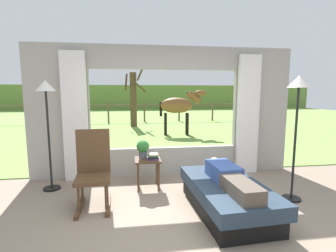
{
  "coord_description": "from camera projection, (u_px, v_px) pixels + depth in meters",
  "views": [
    {
      "loc": [
        -0.62,
        -2.63,
        1.65
      ],
      "look_at": [
        0.0,
        1.8,
        1.05
      ],
      "focal_mm": 26.51,
      "sensor_mm": 36.0,
      "label": 1
    }
  ],
  "objects": [
    {
      "name": "curtain_panel_right",
      "position": [
        248.0,
        115.0,
        5.04
      ],
      "size": [
        0.44,
        0.1,
        2.4
      ],
      "primitive_type": "cube",
      "color": "silver",
      "rests_on": "ground_plane"
    },
    {
      "name": "potted_plant",
      "position": [
        143.0,
        148.0,
        4.29
      ],
      "size": [
        0.22,
        0.22,
        0.32
      ],
      "color": "#4C5156",
      "rests_on": "side_table"
    },
    {
      "name": "reclining_person",
      "position": [
        228.0,
        176.0,
        3.37
      ],
      "size": [
        0.37,
        1.44,
        0.22
      ],
      "rotation": [
        0.0,
        0.0,
        0.06
      ],
      "color": "#334C8C",
      "rests_on": "recliner_sofa"
    },
    {
      "name": "pasture_tree",
      "position": [
        133.0,
        98.0,
        11.94
      ],
      "size": [
        1.03,
        1.14,
        2.77
      ],
      "color": "#4C3823",
      "rests_on": "outdoor_pasture_lawn"
    },
    {
      "name": "outdoor_pasture_lawn",
      "position": [
        143.0,
        119.0,
        15.81
      ],
      "size": [
        36.0,
        21.68,
        0.02
      ],
      "primitive_type": "cube",
      "color": "#759E47",
      "rests_on": "ground_plane"
    },
    {
      "name": "side_table",
      "position": [
        148.0,
        164.0,
        4.28
      ],
      "size": [
        0.44,
        0.44,
        0.52
      ],
      "color": "#4C331E",
      "rests_on": "ground_plane"
    },
    {
      "name": "ground_plane",
      "position": [
        189.0,
        235.0,
        2.89
      ],
      "size": [
        12.0,
        12.0,
        0.0
      ],
      "primitive_type": "plane",
      "color": "gray"
    },
    {
      "name": "back_wall_with_window",
      "position": [
        165.0,
        113.0,
        4.94
      ],
      "size": [
        5.2,
        0.12,
        2.55
      ],
      "color": "#9E998E",
      "rests_on": "ground_plane"
    },
    {
      "name": "distant_hill_ridge",
      "position": [
        139.0,
        97.0,
        25.31
      ],
      "size": [
        36.0,
        2.0,
        2.4
      ],
      "primitive_type": "cube",
      "color": "olive",
      "rests_on": "ground_plane"
    },
    {
      "name": "book_stack",
      "position": [
        153.0,
        157.0,
        4.21
      ],
      "size": [
        0.21,
        0.17,
        0.11
      ],
      "color": "#59336B",
      "rests_on": "side_table"
    },
    {
      "name": "curtain_panel_left",
      "position": [
        75.0,
        117.0,
        4.58
      ],
      "size": [
        0.44,
        0.1,
        2.4
      ],
      "primitive_type": "cube",
      "color": "silver",
      "rests_on": "ground_plane"
    },
    {
      "name": "horse",
      "position": [
        179.0,
        106.0,
        9.57
      ],
      "size": [
        1.82,
        0.73,
        1.73
      ],
      "rotation": [
        0.0,
        0.0,
        -1.72
      ],
      "color": "brown",
      "rests_on": "outdoor_pasture_lawn"
    },
    {
      "name": "floor_lamp_right",
      "position": [
        298.0,
        100.0,
        3.66
      ],
      "size": [
        0.32,
        0.32,
        1.91
      ],
      "color": "black",
      "rests_on": "ground_plane"
    },
    {
      "name": "pasture_fence_line",
      "position": [
        144.0,
        109.0,
        14.01
      ],
      "size": [
        16.1,
        0.1,
        1.1
      ],
      "color": "brown",
      "rests_on": "outdoor_pasture_lawn"
    },
    {
      "name": "rocking_chair",
      "position": [
        93.0,
        169.0,
        3.61
      ],
      "size": [
        0.51,
        0.71,
        1.12
      ],
      "rotation": [
        0.0,
        0.0,
        0.06
      ],
      "color": "#4C331E",
      "rests_on": "ground_plane"
    },
    {
      "name": "floor_lamp_left",
      "position": [
        46.0,
        102.0,
        4.08
      ],
      "size": [
        0.32,
        0.32,
        1.86
      ],
      "color": "black",
      "rests_on": "ground_plane"
    },
    {
      "name": "recliner_sofa",
      "position": [
        226.0,
        196.0,
        3.46
      ],
      "size": [
        0.99,
        1.75,
        0.42
      ],
      "rotation": [
        0.0,
        0.0,
        0.06
      ],
      "color": "black",
      "rests_on": "ground_plane"
    }
  ]
}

